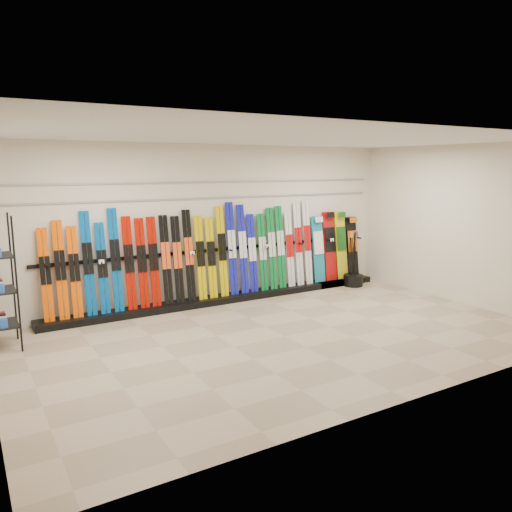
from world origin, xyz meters
TOP-DOWN VIEW (x-y plane):
  - floor at (0.00, 0.00)m, footprint 8.00×8.00m
  - back_wall at (0.00, 2.50)m, footprint 8.00×0.00m
  - right_wall at (4.00, 0.00)m, footprint 0.00×5.00m
  - ceiling at (0.00, 0.00)m, footprint 8.00×8.00m
  - ski_rack_base at (0.22, 2.28)m, footprint 8.00×0.40m
  - skis at (-0.43, 2.34)m, footprint 5.37×0.25m
  - snowboards at (2.93, 2.35)m, footprint 1.25×0.23m
  - pole_bin at (3.16, 2.00)m, footprint 0.43×0.43m
  - ski_poles at (3.15, 2.01)m, footprint 0.25×0.22m
  - slatwall_rail_0 at (0.00, 2.48)m, footprint 7.60×0.02m
  - slatwall_rail_1 at (0.00, 2.48)m, footprint 7.60×0.02m

SIDE VIEW (x-z plane):
  - floor at x=0.00m, z-range 0.00..0.00m
  - ski_rack_base at x=0.22m, z-range 0.00..0.12m
  - pole_bin at x=3.16m, z-range 0.00..0.25m
  - ski_poles at x=3.15m, z-range 0.02..1.20m
  - snowboards at x=2.93m, z-range 0.09..1.59m
  - skis at x=-0.43m, z-range 0.04..1.83m
  - back_wall at x=0.00m, z-range -2.50..5.50m
  - right_wall at x=4.00m, z-range -1.00..4.00m
  - slatwall_rail_0 at x=0.00m, z-range 1.98..2.02m
  - slatwall_rail_1 at x=0.00m, z-range 2.28..2.31m
  - ceiling at x=0.00m, z-range 3.00..3.00m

